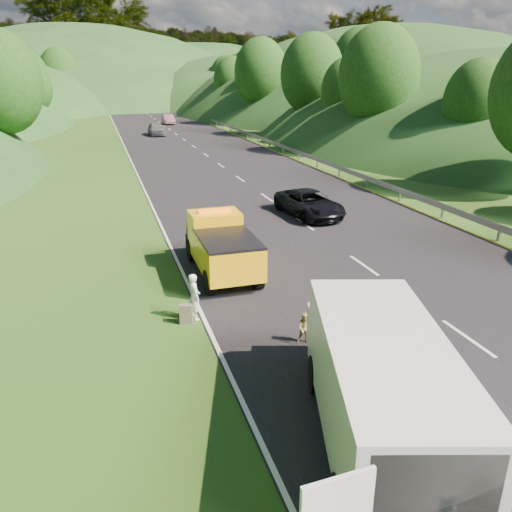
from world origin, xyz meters
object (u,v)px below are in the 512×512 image
object	(u,v)px
white_van	(380,383)
woman	(195,319)
spare_tire	(447,453)
passing_suv	(309,216)
child	(304,344)
worker	(349,437)
tow_truck	(221,245)
suitcase	(186,314)

from	to	relation	value
white_van	woman	distance (m)	7.04
spare_tire	passing_suv	world-z (taller)	passing_suv
passing_suv	white_van	bearing A→B (deg)	-114.69
spare_tire	woman	bearing A→B (deg)	117.23
white_van	passing_suv	distance (m)	17.32
white_van	child	xyz separation A→B (m)	(0.14, 4.07, -1.39)
worker	white_van	bearing A→B (deg)	-63.63
worker	tow_truck	bearing A→B (deg)	60.72
tow_truck	white_van	distance (m)	9.94
suitcase	passing_suv	xyz separation A→B (m)	(8.27, 10.12, -0.30)
tow_truck	worker	xyz separation A→B (m)	(0.37, -9.63, -1.09)
child	passing_suv	bearing A→B (deg)	88.82
child	passing_suv	size ratio (longest dim) A/B	0.19
child	passing_suv	distance (m)	13.41
white_van	child	distance (m)	4.30
white_van	suitcase	xyz separation A→B (m)	(-2.78, 6.24, -1.09)
tow_truck	suitcase	size ratio (longest dim) A/B	8.54
tow_truck	white_van	bearing A→B (deg)	-85.16
suitcase	tow_truck	bearing A→B (deg)	61.71
suitcase	woman	bearing A→B (deg)	33.56
tow_truck	woman	xyz separation A→B (m)	(-1.67, -3.46, -1.09)
suitcase	spare_tire	size ratio (longest dim) A/B	0.91
tow_truck	worker	distance (m)	9.70
white_van	woman	size ratio (longest dim) A/B	5.13
white_van	passing_suv	bearing A→B (deg)	88.46
woman	worker	size ratio (longest dim) A/B	0.78
suitcase	passing_suv	bearing A→B (deg)	50.76
worker	spare_tire	distance (m)	1.93
tow_truck	woman	world-z (taller)	tow_truck
white_van	passing_suv	world-z (taller)	white_van
woman	passing_suv	world-z (taller)	woman
suitcase	worker	bearing A→B (deg)	-68.58
child	passing_suv	world-z (taller)	passing_suv
child	passing_suv	xyz separation A→B (m)	(5.34, 12.29, 0.00)
tow_truck	passing_suv	world-z (taller)	tow_truck
woman	white_van	bearing A→B (deg)	-165.97
tow_truck	suitcase	distance (m)	4.23
tow_truck	passing_suv	xyz separation A→B (m)	(6.30, 6.46, -1.09)
woman	passing_suv	distance (m)	12.72
woman	worker	distance (m)	6.49
suitcase	passing_suv	size ratio (longest dim) A/B	0.13
tow_truck	spare_tire	xyz separation A→B (m)	(2.02, -10.63, -1.09)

